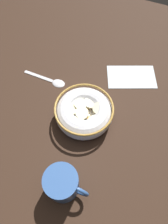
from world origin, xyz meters
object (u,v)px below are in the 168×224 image
Objects in this scene: cereal_bowl at (84,112)px; coffee_mug at (63,184)px; spoon at (53,81)px; folded_napkin at (131,77)px.

coffee_mug is (2.93, -18.97, 1.11)cm from cereal_bowl.
spoon is 31.72cm from coffee_mug.
coffee_mug reaches higher than cereal_bowl.
spoon is (-13.78, 7.74, -2.58)cm from cereal_bowl.
folded_napkin is (8.19, 19.05, -2.77)cm from cereal_bowl.
cereal_bowl is 19.23cm from coffee_mug.
cereal_bowl reaches higher than spoon.
coffee_mug is at bearing -97.88° from folded_napkin.
cereal_bowl is 1.12× the size of spoon.
cereal_bowl reaches higher than folded_napkin.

